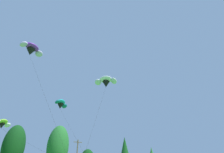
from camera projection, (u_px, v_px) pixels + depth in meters
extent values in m
ellipsoid|color=#0F3D14|center=(13.00, 146.00, 48.58)|extent=(5.59, 5.59, 11.01)
ellipsoid|color=#236628|center=(58.00, 147.00, 49.11)|extent=(5.58, 5.58, 10.98)
cone|color=#144719|center=(125.00, 153.00, 58.72)|extent=(4.43, 4.43, 9.52)
cube|color=brown|center=(78.00, 142.00, 47.55)|extent=(2.20, 0.14, 0.14)
ellipsoid|color=white|center=(106.00, 79.00, 31.19)|extent=(2.65, 2.56, 1.15)
ellipsoid|color=silver|center=(114.00, 81.00, 30.80)|extent=(1.59, 1.67, 1.32)
ellipsoid|color=silver|center=(98.00, 82.00, 31.24)|extent=(1.62, 1.67, 1.32)
cone|color=black|center=(106.00, 84.00, 30.94)|extent=(1.67, 1.67, 1.02)
cylinder|color=black|center=(95.00, 121.00, 24.08)|extent=(5.71, 6.19, 13.19)
ellipsoid|color=teal|center=(61.00, 102.00, 37.85)|extent=(2.52, 2.58, 1.22)
ellipsoid|color=#0F666B|center=(64.00, 106.00, 38.85)|extent=(1.59, 1.52, 1.38)
ellipsoid|color=#0F666B|center=(58.00, 102.00, 36.49)|extent=(1.54, 1.58, 1.38)
cone|color=black|center=(60.00, 106.00, 37.49)|extent=(1.75, 1.75, 1.06)
cylinder|color=black|center=(76.00, 139.00, 31.88)|extent=(5.21, 8.84, 12.50)
ellipsoid|color=purple|center=(32.00, 47.00, 28.58)|extent=(2.70, 2.52, 0.96)
ellipsoid|color=silver|center=(39.00, 54.00, 29.48)|extent=(1.67, 1.71, 1.19)
ellipsoid|color=silver|center=(24.00, 44.00, 27.32)|extent=(1.65, 1.60, 1.19)
cone|color=black|center=(30.00, 52.00, 28.25)|extent=(1.74, 1.74, 1.07)
cylinder|color=black|center=(48.00, 103.00, 22.73)|extent=(6.54, 7.04, 16.34)
ellipsoid|color=#93D633|center=(3.00, 122.00, 38.33)|extent=(2.57, 2.60, 1.33)
ellipsoid|color=white|center=(8.00, 125.00, 39.28)|extent=(1.69, 1.53, 1.46)
cone|color=black|center=(1.00, 126.00, 37.98)|extent=(1.68, 1.68, 1.02)
cylinder|color=black|center=(42.00, 151.00, 32.14)|extent=(14.95, 16.30, 9.13)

